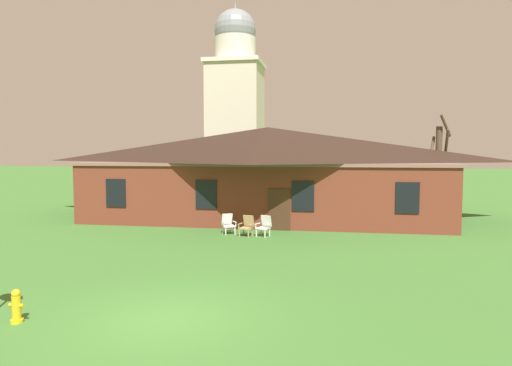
% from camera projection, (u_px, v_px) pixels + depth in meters
% --- Properties ---
extents(ground_plane, '(200.00, 200.00, 0.00)m').
position_uv_depth(ground_plane, '(166.00, 320.00, 10.39)').
color(ground_plane, '#3D702D').
extents(brick_building, '(20.67, 10.40, 5.45)m').
position_uv_depth(brick_building, '(267.00, 171.00, 27.09)').
color(brick_building, brown).
rests_on(brick_building, ground).
extents(dome_tower, '(5.18, 5.18, 18.04)m').
position_uv_depth(dome_tower, '(236.00, 106.00, 41.42)').
color(dome_tower, beige).
rests_on(dome_tower, ground).
extents(lawn_chair_by_porch, '(0.83, 0.86, 0.96)m').
position_uv_depth(lawn_chair_by_porch, '(228.00, 223.00, 21.25)').
color(lawn_chair_by_porch, white).
rests_on(lawn_chair_by_porch, ground).
extents(lawn_chair_near_door, '(0.74, 0.78, 0.96)m').
position_uv_depth(lawn_chair_near_door, '(247.00, 225.00, 20.68)').
color(lawn_chair_near_door, tan).
rests_on(lawn_chair_near_door, ground).
extents(lawn_chair_left_end, '(0.78, 0.82, 0.96)m').
position_uv_depth(lawn_chair_left_end, '(264.00, 225.00, 20.65)').
color(lawn_chair_left_end, white).
rests_on(lawn_chair_left_end, ground).
extents(bare_tree_beside_building, '(1.59, 1.58, 6.10)m').
position_uv_depth(bare_tree_beside_building, '(438.00, 168.00, 25.79)').
color(bare_tree_beside_building, brown).
rests_on(bare_tree_beside_building, ground).
extents(fire_hydrant, '(0.36, 0.28, 0.79)m').
position_uv_depth(fire_hydrant, '(16.00, 307.00, 10.18)').
color(fire_hydrant, gold).
rests_on(fire_hydrant, ground).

